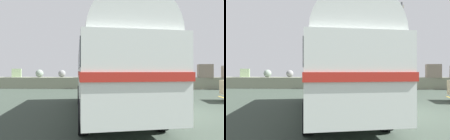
{
  "view_description": "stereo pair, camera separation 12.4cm",
  "coord_description": "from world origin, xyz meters",
  "views": [
    {
      "loc": [
        -2.25,
        -8.57,
        1.76
      ],
      "look_at": [
        -2.68,
        0.16,
        1.79
      ],
      "focal_mm": 33.07,
      "sensor_mm": 36.0,
      "label": 1
    },
    {
      "loc": [
        -2.12,
        -8.57,
        1.76
      ],
      "look_at": [
        -2.68,
        0.16,
        1.79
      ],
      "focal_mm": 33.07,
      "sensor_mm": 36.0,
      "label": 2
    }
  ],
  "objects": [
    {
      "name": "vintage_coach",
      "position": [
        -2.79,
        -0.21,
        2.05
      ],
      "size": [
        4.22,
        8.9,
        3.7
      ],
      "rotation": [
        0.0,
        0.0,
        0.22
      ],
      "color": "black",
      "rests_on": "ground"
    },
    {
      "name": "ground",
      "position": [
        0.0,
        0.0,
        0.01
      ],
      "size": [
        32.0,
        26.0,
        0.02
      ],
      "color": "#313C33"
    },
    {
      "name": "lamp_post",
      "position": [
        1.5,
        6.43,
        3.73
      ],
      "size": [
        0.44,
        0.84,
        6.64
      ],
      "color": "#5B5B60",
      "rests_on": "ground"
    },
    {
      "name": "breakwater",
      "position": [
        0.27,
        11.77,
        0.75
      ],
      "size": [
        31.36,
        2.24,
        2.37
      ],
      "color": "gray",
      "rests_on": "ground"
    }
  ]
}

